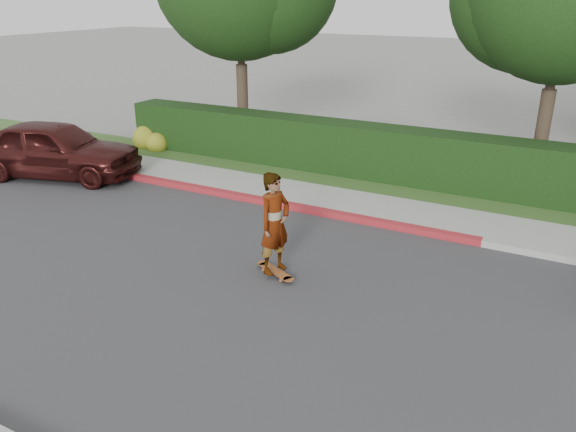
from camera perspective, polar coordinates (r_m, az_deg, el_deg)
name	(u,v)px	position (r m, az deg, el deg)	size (l,w,h in m)	color
ground	(364,333)	(8.83, 7.77, -11.65)	(120.00, 120.00, 0.00)	slate
road	(364,332)	(8.83, 7.77, -11.63)	(60.00, 8.00, 0.01)	#2D2D30
curb_far	(433,233)	(12.31, 14.55, -1.71)	(60.00, 0.20, 0.15)	#9E9E99
curb_red_section	(235,196)	(14.15, -5.39, 2.05)	(12.00, 0.21, 0.15)	maroon
sidewalk_far	(443,220)	(13.13, 15.51, -0.37)	(60.00, 1.60, 0.12)	gray
planting_strip	(459,199)	(14.61, 16.96, 1.69)	(60.00, 1.60, 0.10)	#2D4C1E
hedge	(356,151)	(15.72, 6.95, 6.58)	(15.00, 1.00, 1.50)	black
flowering_shrub	(150,140)	(19.03, -13.86, 7.49)	(1.40, 1.00, 0.90)	#2D4C19
skateboard	(275,271)	(10.32, -1.31, -5.62)	(1.00, 0.59, 0.09)	#B25D30
skateboarder	(275,223)	(9.92, -1.35, -0.76)	(0.68, 0.45, 1.87)	white
car_maroon	(55,149)	(16.92, -22.59, 6.30)	(1.88, 4.66, 1.59)	#3E1513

